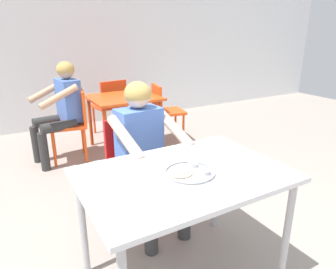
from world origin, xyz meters
The scene contains 10 objects.
back_wall centered at (0.00, 3.94, 1.70)m, with size 12.00×0.12×3.40m, color white.
table_foreground centered at (0.00, 0.10, 0.68)m, with size 1.17×0.81×0.76m.
thali_tray centered at (0.02, 0.07, 0.77)m, with size 0.29×0.29×0.03m.
chair_foreground centered at (0.05, 0.95, 0.50)m, with size 0.44×0.43×0.85m.
diner_foreground centered at (0.06, 0.73, 0.71)m, with size 0.52×0.58×1.18m.
table_background_red centered at (0.58, 2.45, 0.62)m, with size 0.87×0.77×0.71m.
chair_red_left centered at (-0.10, 2.41, 0.50)m, with size 0.50×0.46×0.86m.
chair_red_right centered at (1.16, 2.42, 0.49)m, with size 0.47×0.47×0.83m.
chair_red_far centered at (0.61, 3.07, 0.50)m, with size 0.50×0.47×0.84m.
patron_background centered at (-0.21, 2.44, 0.71)m, with size 0.59×0.55×1.20m.
Camera 1 is at (-0.86, -1.23, 1.53)m, focal length 32.46 mm.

